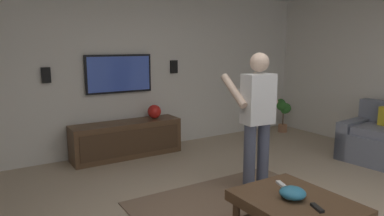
% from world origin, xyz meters
% --- Properties ---
extents(wall_back_tv, '(0.10, 7.01, 2.61)m').
position_xyz_m(wall_back_tv, '(3.13, 0.00, 1.30)').
color(wall_back_tv, silver).
rests_on(wall_back_tv, ground).
extents(coffee_table, '(1.00, 0.80, 0.40)m').
position_xyz_m(coffee_table, '(-0.29, -0.06, 0.30)').
color(coffee_table, '#513823').
rests_on(coffee_table, ground).
extents(media_console, '(0.45, 1.70, 0.55)m').
position_xyz_m(media_console, '(2.79, 0.29, 0.28)').
color(media_console, '#513823').
rests_on(media_console, ground).
extents(tv, '(0.05, 1.07, 0.60)m').
position_xyz_m(tv, '(3.04, 0.29, 1.28)').
color(tv, black).
extents(person_standing, '(0.56, 0.57, 1.64)m').
position_xyz_m(person_standing, '(0.77, -0.53, 0.93)').
color(person_standing, '#4C5166').
rests_on(person_standing, ground).
extents(potted_plant_short, '(0.28, 0.30, 0.67)m').
position_xyz_m(potted_plant_short, '(2.62, -2.94, 0.45)').
color(potted_plant_short, '#9E6B4C').
rests_on(potted_plant_short, ground).
extents(bowl, '(0.23, 0.23, 0.10)m').
position_xyz_m(bowl, '(-0.26, -0.04, 0.45)').
color(bowl, teal).
rests_on(bowl, coffee_table).
extents(remote_white, '(0.16, 0.09, 0.02)m').
position_xyz_m(remote_white, '(0.00, -0.17, 0.41)').
color(remote_white, white).
rests_on(remote_white, coffee_table).
extents(remote_black, '(0.16, 0.09, 0.02)m').
position_xyz_m(remote_black, '(-0.51, -0.06, 0.41)').
color(remote_black, black).
rests_on(remote_black, coffee_table).
extents(vase_round, '(0.22, 0.22, 0.22)m').
position_xyz_m(vase_round, '(2.82, -0.20, 0.66)').
color(vase_round, red).
rests_on(vase_round, media_console).
extents(wall_speaker_left, '(0.06, 0.12, 0.22)m').
position_xyz_m(wall_speaker_left, '(3.05, -0.70, 1.36)').
color(wall_speaker_left, black).
extents(wall_speaker_right, '(0.06, 0.12, 0.22)m').
position_xyz_m(wall_speaker_right, '(3.05, 1.36, 1.30)').
color(wall_speaker_right, black).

